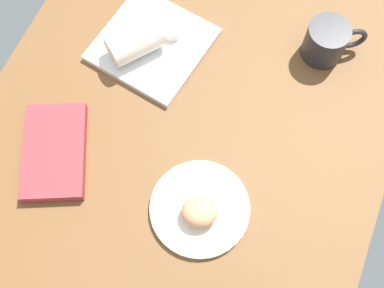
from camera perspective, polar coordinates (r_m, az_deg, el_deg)
dining_table at (r=117.08cm, az=0.54°, el=4.60°), size 110.00×90.00×4.00cm
round_plate at (r=105.66cm, az=0.88°, el=-7.30°), size 20.85×20.85×1.40cm
scone_pastry at (r=102.33cm, az=0.88°, el=-7.61°), size 9.30×9.65×4.80cm
square_plate at (r=121.96cm, az=-4.48°, el=11.15°), size 27.58×27.58×1.60cm
sauce_cup at (r=121.45cm, az=-2.30°, el=12.82°), size 5.37×5.37×2.49cm
breakfast_wrap at (r=117.42cm, az=-6.50°, el=11.36°), size 14.11×13.19×7.20cm
book_stack at (r=112.68cm, az=-15.26°, el=-0.82°), size 25.09×20.97×2.82cm
second_mug at (r=121.35cm, az=15.01°, el=11.15°), size 10.11×13.54×9.27cm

